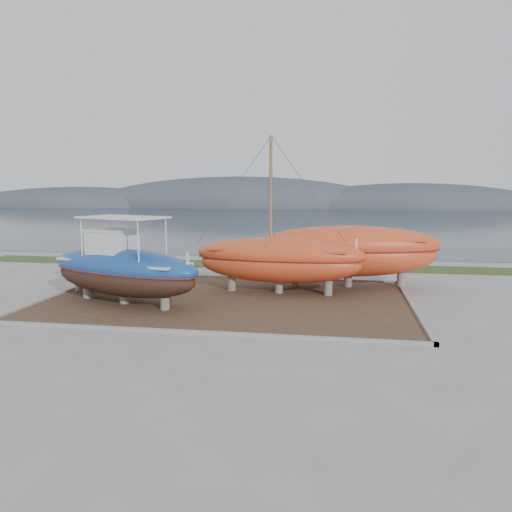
% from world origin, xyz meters
% --- Properties ---
extents(ground, '(140.00, 140.00, 0.00)m').
position_xyz_m(ground, '(0.00, 0.00, 0.00)').
color(ground, gray).
rests_on(ground, ground).
extents(dirt_patch, '(18.00, 12.00, 0.06)m').
position_xyz_m(dirt_patch, '(0.00, 4.00, 0.03)').
color(dirt_patch, '#422D1E').
rests_on(dirt_patch, ground).
extents(curb_frame, '(18.60, 12.60, 0.15)m').
position_xyz_m(curb_frame, '(0.00, 4.00, 0.07)').
color(curb_frame, gray).
rests_on(curb_frame, ground).
extents(grass_strip, '(44.00, 3.00, 0.08)m').
position_xyz_m(grass_strip, '(0.00, 15.50, 0.04)').
color(grass_strip, '#284219').
rests_on(grass_strip, ground).
extents(sea, '(260.00, 100.00, 0.04)m').
position_xyz_m(sea, '(0.00, 70.00, 0.00)').
color(sea, '#192A32').
rests_on(sea, ground).
extents(mountain_ridge, '(200.00, 36.00, 20.00)m').
position_xyz_m(mountain_ridge, '(0.00, 125.00, 0.00)').
color(mountain_ridge, '#333D49').
rests_on(mountain_ridge, ground).
extents(blue_caique, '(9.30, 5.63, 4.27)m').
position_xyz_m(blue_caique, '(-4.81, 2.21, 2.20)').
color(blue_caique, '#174690').
rests_on(blue_caique, dirt_patch).
extents(white_dinghy, '(4.75, 3.33, 1.34)m').
position_xyz_m(white_dinghy, '(-7.47, 5.33, 0.73)').
color(white_dinghy, silver).
rests_on(white_dinghy, dirt_patch).
extents(orange_sailboat, '(9.33, 3.27, 8.34)m').
position_xyz_m(orange_sailboat, '(2.39, 5.91, 4.23)').
color(orange_sailboat, '#C9441F').
rests_on(orange_sailboat, dirt_patch).
extents(orange_bare_hull, '(10.71, 4.39, 3.41)m').
position_xyz_m(orange_bare_hull, '(6.10, 8.26, 1.77)').
color(orange_bare_hull, '#C9441F').
rests_on(orange_bare_hull, dirt_patch).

